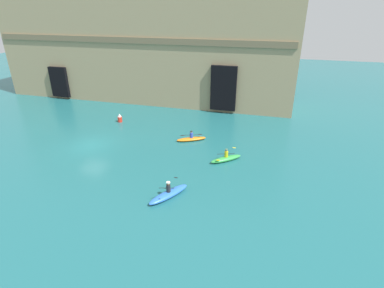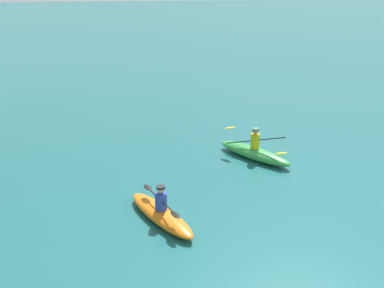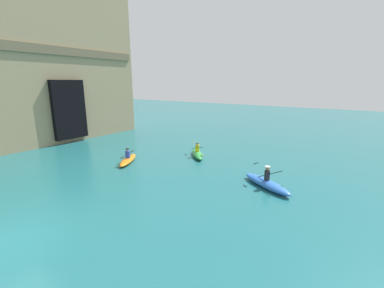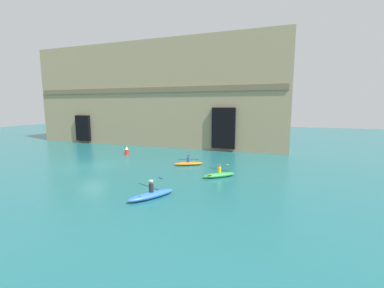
% 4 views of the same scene
% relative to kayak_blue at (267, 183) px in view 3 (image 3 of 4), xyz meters
% --- Properties ---
extents(ground_plane, '(120.00, 120.00, 0.00)m').
position_rel_kayak_blue_xyz_m(ground_plane, '(-10.18, 6.06, -0.25)').
color(ground_plane, '#1E6066').
extents(kayak_blue, '(2.39, 3.37, 1.29)m').
position_rel_kayak_blue_xyz_m(kayak_blue, '(0.00, 0.00, 0.00)').
color(kayak_blue, blue).
rests_on(kayak_blue, ground).
extents(kayak_green, '(2.69, 2.49, 1.13)m').
position_rel_kayak_blue_xyz_m(kayak_green, '(2.97, 6.44, -0.01)').
color(kayak_green, green).
rests_on(kayak_green, ground).
extents(kayak_orange, '(2.94, 2.08, 1.04)m').
position_rel_kayak_blue_xyz_m(kayak_orange, '(-1.10, 9.78, -0.04)').
color(kayak_orange, orange).
rests_on(kayak_orange, ground).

